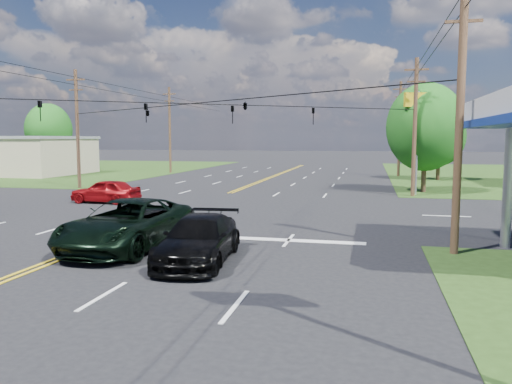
% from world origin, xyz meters
% --- Properties ---
extents(ground, '(280.00, 280.00, 0.00)m').
position_xyz_m(ground, '(0.00, 12.00, 0.00)').
color(ground, black).
rests_on(ground, ground).
extents(grass_nw, '(46.00, 48.00, 0.03)m').
position_xyz_m(grass_nw, '(-35.00, 44.00, 0.00)').
color(grass_nw, '#213A12').
rests_on(grass_nw, ground).
extents(stop_bar, '(10.00, 0.50, 0.02)m').
position_xyz_m(stop_bar, '(5.00, 4.00, 0.00)').
color(stop_bar, silver).
rests_on(stop_bar, ground).
extents(retail_nw, '(16.00, 11.00, 4.00)m').
position_xyz_m(retail_nw, '(-30.00, 34.00, 2.00)').
color(retail_nw, '#C2AD92').
rests_on(retail_nw, ground).
extents(pole_se, '(1.60, 0.28, 9.50)m').
position_xyz_m(pole_se, '(13.00, 3.00, 4.92)').
color(pole_se, '#4A311F').
rests_on(pole_se, ground).
extents(pole_nw, '(1.60, 0.28, 9.50)m').
position_xyz_m(pole_nw, '(-13.00, 21.00, 4.92)').
color(pole_nw, '#4A311F').
rests_on(pole_nw, ground).
extents(pole_ne, '(1.60, 0.28, 9.50)m').
position_xyz_m(pole_ne, '(13.00, 21.00, 4.92)').
color(pole_ne, '#4A311F').
rests_on(pole_ne, ground).
extents(pole_left_far, '(1.60, 0.28, 10.00)m').
position_xyz_m(pole_left_far, '(-13.00, 40.00, 5.17)').
color(pole_left_far, '#4A311F').
rests_on(pole_left_far, ground).
extents(pole_right_far, '(1.60, 0.28, 10.00)m').
position_xyz_m(pole_right_far, '(13.00, 40.00, 5.17)').
color(pole_right_far, '#4A311F').
rests_on(pole_right_far, ground).
extents(span_wire_signals, '(26.00, 18.00, 1.13)m').
position_xyz_m(span_wire_signals, '(0.00, 12.00, 6.00)').
color(span_wire_signals, black).
rests_on(span_wire_signals, ground).
extents(power_lines, '(26.04, 100.00, 0.64)m').
position_xyz_m(power_lines, '(0.00, 10.00, 8.60)').
color(power_lines, black).
rests_on(power_lines, ground).
extents(tree_right_a, '(5.70, 5.70, 8.18)m').
position_xyz_m(tree_right_a, '(14.00, 24.00, 4.87)').
color(tree_right_a, '#4A311F').
rests_on(tree_right_a, ground).
extents(tree_right_b, '(4.94, 4.94, 7.09)m').
position_xyz_m(tree_right_b, '(16.50, 36.00, 4.22)').
color(tree_right_b, '#4A311F').
rests_on(tree_right_b, ground).
extents(tree_far_l, '(6.08, 6.08, 8.72)m').
position_xyz_m(tree_far_l, '(-32.00, 44.00, 5.19)').
color(tree_far_l, '#4A311F').
rests_on(tree_far_l, ground).
extents(pickup_dkgreen, '(3.28, 6.58, 1.79)m').
position_xyz_m(pickup_dkgreen, '(1.47, 1.32, 0.90)').
color(pickup_dkgreen, black).
rests_on(pickup_dkgreen, ground).
extents(suv_black, '(2.50, 5.28, 1.49)m').
position_xyz_m(suv_black, '(4.69, -0.01, 0.74)').
color(suv_black, black).
rests_on(suv_black, ground).
extents(sedan_red, '(4.45, 1.97, 1.49)m').
position_xyz_m(sedan_red, '(-6.08, 13.00, 0.74)').
color(sedan_red, maroon).
rests_on(sedan_red, ground).
extents(polesign_ne, '(2.00, 0.85, 7.34)m').
position_xyz_m(polesign_ne, '(13.25, 22.00, 5.62)').
color(polesign_ne, '#A5A5AA').
rests_on(polesign_ne, ground).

